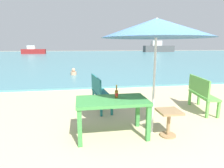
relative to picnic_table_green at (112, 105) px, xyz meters
The scene contains 11 objects.
ground_plane 1.25m from the picnic_table_green, 44.77° to the right, with size 120.00×120.00×0.00m, color beige.
sea_water 29.26m from the picnic_table_green, 88.51° to the left, with size 120.00×50.00×0.08m, color teal.
picnic_table_green is the anchor object (origin of this frame).
beer_bottle_amber 0.25m from the picnic_table_green, 40.93° to the left, with size 0.07×0.07×0.26m.
patio_umbrella 1.69m from the picnic_table_green, ahead, with size 2.10×2.10×2.30m.
side_table_wood 1.17m from the picnic_table_green, 11.09° to the right, with size 0.44×0.44×0.54m.
bench_teal_center 1.66m from the picnic_table_green, 92.94° to the left, with size 0.49×1.23×0.95m.
bench_green_left 2.87m from the picnic_table_green, 21.48° to the left, with size 0.56×1.24×0.95m.
swimmer_person 7.80m from the picnic_table_green, 97.24° to the left, with size 0.34×0.34×0.41m.
boat_tanker 47.66m from the picnic_table_green, 65.93° to the left, with size 7.74×2.11×2.81m.
boat_cargo_ship 38.34m from the picnic_table_green, 104.63° to the left, with size 4.55×1.24×1.66m.
Camera 1 is at (-1.36, -2.80, 1.80)m, focal length 30.53 mm.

